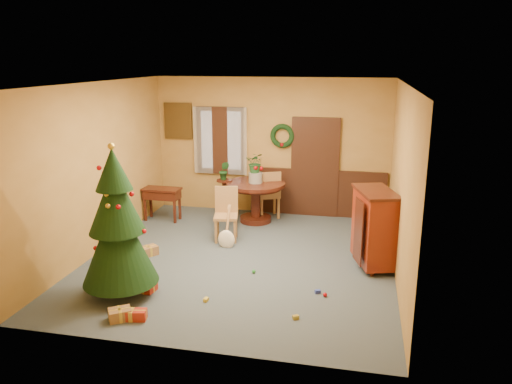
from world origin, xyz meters
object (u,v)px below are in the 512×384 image
(sideboard, at_px, (374,226))
(christmas_tree, at_px, (117,225))
(writing_desk, at_px, (162,196))
(chair_near, at_px, (226,212))
(dining_table, at_px, (256,194))

(sideboard, bearing_deg, christmas_tree, -153.31)
(writing_desk, bearing_deg, chair_near, -26.56)
(dining_table, height_order, writing_desk, dining_table)
(chair_near, relative_size, writing_desk, 1.26)
(chair_near, bearing_deg, dining_table, 73.83)
(dining_table, bearing_deg, sideboard, -38.18)
(dining_table, xyz_separation_m, christmas_tree, (-1.19, -3.60, 0.46))
(sideboard, bearing_deg, dining_table, 141.82)
(chair_near, xyz_separation_m, writing_desk, (-1.59, 0.80, -0.01))
(sideboard, bearing_deg, writing_desk, 160.26)
(christmas_tree, distance_m, sideboard, 3.96)
(dining_table, relative_size, sideboard, 0.95)
(christmas_tree, bearing_deg, writing_desk, 102.41)
(dining_table, height_order, sideboard, sideboard)
(chair_near, xyz_separation_m, sideboard, (2.65, -0.73, 0.15))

